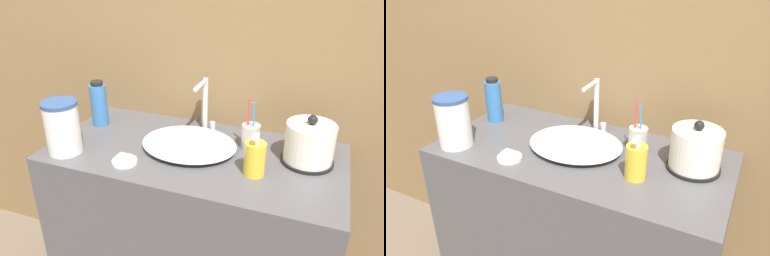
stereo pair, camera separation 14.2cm
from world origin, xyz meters
TOP-DOWN VIEW (x-y plane):
  - wall_back at (0.00, 0.58)m, footprint 6.00×0.04m
  - vanity_counter at (0.00, 0.28)m, footprint 1.15×0.56m
  - sink_basin at (-0.03, 0.29)m, footprint 0.38×0.31m
  - faucet at (-0.02, 0.47)m, footprint 0.06×0.13m
  - electric_kettle at (0.42, 0.35)m, footprint 0.19×0.19m
  - toothbrush_cup at (0.20, 0.39)m, footprint 0.07×0.07m
  - lotion_bottle at (0.25, 0.20)m, footprint 0.07×0.07m
  - shampoo_bottle at (-0.48, 0.37)m, footprint 0.07×0.07m
  - soap_dish at (-0.21, 0.11)m, footprint 0.09×0.09m
  - water_pitcher at (-0.47, 0.10)m, footprint 0.13×0.13m

SIDE VIEW (x-z plane):
  - vanity_counter at x=0.00m, z-range 0.00..0.90m
  - soap_dish at x=-0.21m, z-range 0.89..0.93m
  - sink_basin at x=-0.03m, z-range 0.90..0.95m
  - toothbrush_cup at x=0.20m, z-range 0.85..1.05m
  - lotion_bottle at x=0.25m, z-range 0.88..1.04m
  - electric_kettle at x=0.42m, z-range 0.88..1.07m
  - shampoo_bottle at x=-0.48m, z-range 0.90..1.10m
  - water_pitcher at x=-0.47m, z-range 0.90..1.11m
  - faucet at x=-0.02m, z-range 0.91..1.15m
  - wall_back at x=0.00m, z-range 0.00..2.60m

